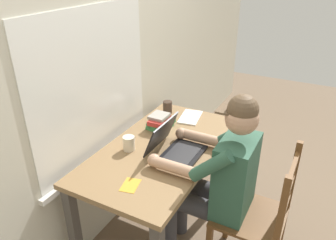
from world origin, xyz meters
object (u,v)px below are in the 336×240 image
(coffee_mug_white, at_px, (129,143))
(book_stack_main, at_px, (160,122))
(desk, at_px, (163,160))
(computer_mouse, at_px, (196,135))
(landscape_photo_print, at_px, (130,185))
(coffee_mug_dark, at_px, (168,107))
(laptop, at_px, (174,146))
(seated_person, at_px, (219,175))
(wooden_chair, at_px, (259,217))

(coffee_mug_white, height_order, book_stack_main, book_stack_main)
(desk, xyz_separation_m, computer_mouse, (0.23, -0.15, 0.12))
(coffee_mug_white, distance_m, landscape_photo_print, 0.39)
(computer_mouse, relative_size, coffee_mug_dark, 0.89)
(laptop, relative_size, coffee_mug_white, 2.83)
(coffee_mug_white, bearing_deg, desk, -51.71)
(book_stack_main, bearing_deg, landscape_photo_print, -164.51)
(coffee_mug_white, bearing_deg, landscape_photo_print, -145.28)
(book_stack_main, bearing_deg, coffee_mug_white, 175.68)
(seated_person, xyz_separation_m, wooden_chair, (0.00, -0.28, -0.22))
(seated_person, bearing_deg, coffee_mug_dark, 50.26)
(seated_person, xyz_separation_m, book_stack_main, (0.28, 0.57, 0.11))
(desk, distance_m, coffee_mug_dark, 0.56)
(laptop, xyz_separation_m, book_stack_main, (0.27, 0.25, -0.00))
(wooden_chair, relative_size, coffee_mug_dark, 8.34)
(computer_mouse, xyz_separation_m, coffee_mug_dark, (0.26, 0.37, 0.03))
(book_stack_main, relative_size, landscape_photo_print, 1.71)
(coffee_mug_white, height_order, landscape_photo_print, coffee_mug_white)
(laptop, xyz_separation_m, landscape_photo_print, (-0.42, 0.06, -0.05))
(desk, relative_size, book_stack_main, 5.90)
(coffee_mug_white, bearing_deg, book_stack_main, -4.32)
(desk, bearing_deg, book_stack_main, 32.49)
(desk, relative_size, laptop, 3.97)
(computer_mouse, height_order, coffee_mug_white, coffee_mug_white)
(coffee_mug_white, relative_size, book_stack_main, 0.53)
(wooden_chair, bearing_deg, book_stack_main, 71.82)
(computer_mouse, bearing_deg, coffee_mug_white, 138.38)
(coffee_mug_white, bearing_deg, seated_person, -81.27)
(wooden_chair, relative_size, computer_mouse, 9.39)
(coffee_mug_white, bearing_deg, computer_mouse, -41.62)
(seated_person, distance_m, book_stack_main, 0.65)
(wooden_chair, distance_m, computer_mouse, 0.69)
(wooden_chair, distance_m, landscape_photo_print, 0.83)
(laptop, relative_size, coffee_mug_dark, 2.93)
(wooden_chair, xyz_separation_m, landscape_photo_print, (-0.41, 0.66, 0.29))
(landscape_photo_print, bearing_deg, seated_person, -55.83)
(desk, relative_size, wooden_chair, 1.40)
(desk, bearing_deg, wooden_chair, -93.82)
(seated_person, xyz_separation_m, coffee_mug_white, (-0.09, 0.60, 0.11))
(desk, bearing_deg, coffee_mug_white, 128.29)
(wooden_chair, distance_m, coffee_mug_dark, 1.12)
(laptop, bearing_deg, computer_mouse, -9.16)
(desk, height_order, laptop, laptop)
(desk, distance_m, seated_person, 0.43)
(wooden_chair, distance_m, coffee_mug_white, 0.95)
(computer_mouse, distance_m, coffee_mug_dark, 0.45)
(seated_person, height_order, wooden_chair, seated_person)
(coffee_mug_dark, xyz_separation_m, book_stack_main, (-0.26, -0.07, -0.00))
(coffee_mug_dark, bearing_deg, wooden_chair, -120.08)
(landscape_photo_print, bearing_deg, wooden_chair, -71.06)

